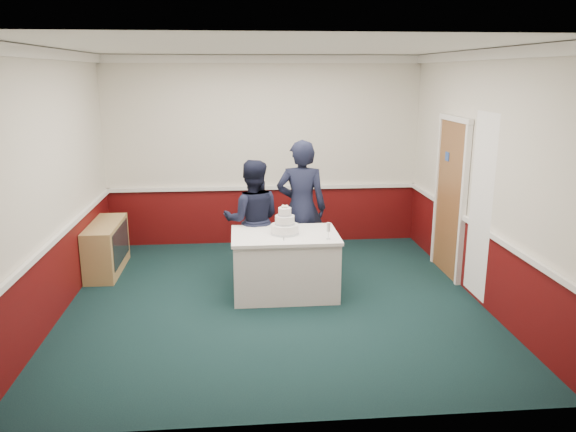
{
  "coord_description": "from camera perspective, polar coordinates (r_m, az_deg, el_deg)",
  "views": [
    {
      "loc": [
        -0.41,
        -6.44,
        2.73
      ],
      "look_at": [
        0.16,
        -0.1,
        1.1
      ],
      "focal_mm": 35.0,
      "sensor_mm": 36.0,
      "label": 1
    }
  ],
  "objects": [
    {
      "name": "cake_table",
      "position": [
        7.08,
        -0.32,
        -4.83
      ],
      "size": [
        1.32,
        0.92,
        0.79
      ],
      "color": "white",
      "rests_on": "ground"
    },
    {
      "name": "wedding_cake",
      "position": [
        6.93,
        -0.33,
        -0.93
      ],
      "size": [
        0.35,
        0.35,
        0.36
      ],
      "color": "white",
      "rests_on": "cake_table"
    },
    {
      "name": "champagne_flute",
      "position": [
        6.72,
        4.13,
        -1.23
      ],
      "size": [
        0.05,
        0.05,
        0.21
      ],
      "color": "silver",
      "rests_on": "cake_table"
    },
    {
      "name": "person_woman",
      "position": [
        7.65,
        1.37,
        0.8
      ],
      "size": [
        0.75,
        0.55,
        1.87
      ],
      "primitive_type": "imported",
      "rotation": [
        0.0,
        0.0,
        2.98
      ],
      "color": "black",
      "rests_on": "ground"
    },
    {
      "name": "sideboard",
      "position": [
        8.28,
        -17.95,
        -3.05
      ],
      "size": [
        0.41,
        1.2,
        0.7
      ],
      "color": "#997D4A",
      "rests_on": "ground"
    },
    {
      "name": "cake_knife",
      "position": [
        6.77,
        -0.44,
        -2.26
      ],
      "size": [
        0.03,
        0.22,
        0.0
      ],
      "primitive_type": "cube",
      "rotation": [
        0.0,
        0.0,
        -0.05
      ],
      "color": "silver",
      "rests_on": "cake_table"
    },
    {
      "name": "person_man",
      "position": [
        7.53,
        -3.63,
        -0.41
      ],
      "size": [
        0.82,
        0.65,
        1.63
      ],
      "primitive_type": "imported",
      "rotation": [
        0.0,
        0.0,
        3.09
      ],
      "color": "black",
      "rests_on": "ground"
    },
    {
      "name": "ground",
      "position": [
        7.0,
        -1.37,
        -8.58
      ],
      "size": [
        5.0,
        5.0,
        0.0
      ],
      "primitive_type": "plane",
      "color": "#132E2B",
      "rests_on": "ground"
    },
    {
      "name": "room_shell",
      "position": [
        7.1,
        -1.16,
        8.2
      ],
      "size": [
        5.0,
        5.0,
        3.0
      ],
      "color": "silver",
      "rests_on": "ground"
    }
  ]
}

